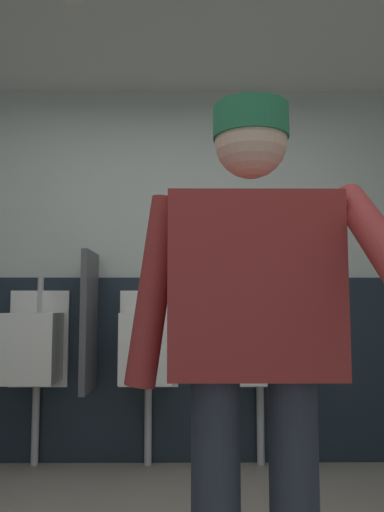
{
  "coord_description": "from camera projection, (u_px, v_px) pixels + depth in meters",
  "views": [
    {
      "loc": [
        0.16,
        -1.72,
        1.04
      ],
      "look_at": [
        0.17,
        0.36,
        1.25
      ],
      "focal_mm": 35.56,
      "sensor_mm": 36.0,
      "label": 1
    }
  ],
  "objects": [
    {
      "name": "urinal_middle",
      "position": [
        148.0,
        347.0,
        3.33
      ],
      "size": [
        0.4,
        0.34,
        1.24
      ],
      "color": "white",
      "rests_on": "ground_plane"
    },
    {
      "name": "wall_back",
      "position": [
        166.0,
        270.0,
        3.61
      ],
      "size": [
        4.99,
        0.12,
        2.59
      ],
      "primitive_type": "cube",
      "color": "silver",
      "rests_on": "ground_plane"
    },
    {
      "name": "wainscot_band_back",
      "position": [
        165.0,
        368.0,
        3.46
      ],
      "size": [
        4.39,
        0.03,
        1.24
      ],
      "primitive_type": "cube",
      "color": "#19232D",
      "rests_on": "ground_plane"
    },
    {
      "name": "urinal_left",
      "position": [
        34.0,
        347.0,
        3.33
      ],
      "size": [
        0.4,
        0.34,
        1.24
      ],
      "color": "white",
      "rests_on": "ground_plane"
    },
    {
      "name": "urinal_right",
      "position": [
        261.0,
        347.0,
        3.34
      ],
      "size": [
        0.4,
        0.34,
        1.24
      ],
      "color": "white",
      "rests_on": "ground_plane"
    },
    {
      "name": "person",
      "position": [
        254.0,
        330.0,
        1.46
      ],
      "size": [
        0.71,
        0.6,
        1.64
      ],
      "color": "#2D3342",
      "rests_on": "ground_plane"
    },
    {
      "name": "privacy_divider_panel",
      "position": [
        89.0,
        321.0,
        3.28
      ],
      "size": [
        0.04,
        0.4,
        0.9
      ],
      "primitive_type": "cube",
      "color": "#4C4C51"
    }
  ]
}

